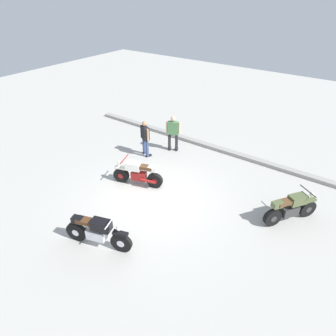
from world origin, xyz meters
TOP-DOWN VIEW (x-y plane):
  - ground_plane at (0.00, 0.00)m, footprint 40.00×40.00m
  - curb_edge at (0.00, 4.60)m, footprint 14.00×0.30m
  - motorcycle_olive_vintage at (4.24, 1.66)m, footprint 1.25×1.69m
  - motorcycle_black_cruiser at (0.04, -2.66)m, footprint 2.02×0.87m
  - motorcycle_cream_vintage at (-1.03, 0.37)m, footprint 1.89×0.90m
  - person_in_green_shirt at (-1.51, 3.39)m, footprint 0.62×0.46m
  - person_in_black_shirt at (-2.23, 2.31)m, footprint 0.61×0.46m

SIDE VIEW (x-z plane):
  - ground_plane at x=0.00m, z-range 0.00..0.00m
  - curb_edge at x=0.00m, z-range 0.00..0.15m
  - motorcycle_olive_vintage at x=4.24m, z-range -0.05..1.02m
  - motorcycle_cream_vintage at x=-1.03m, z-range -0.05..1.02m
  - motorcycle_black_cruiser at x=0.04m, z-range -0.02..1.06m
  - person_in_black_shirt at x=-2.23m, z-range 0.11..1.74m
  - person_in_green_shirt at x=-1.51m, z-range 0.11..1.77m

